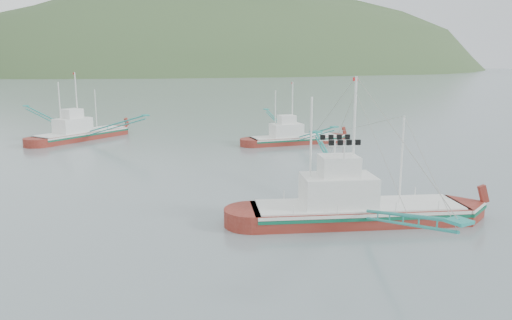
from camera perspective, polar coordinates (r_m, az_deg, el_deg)
ground at (r=36.29m, az=4.93°, el=-6.57°), size 1200.00×1200.00×0.00m
main_boat at (r=35.34m, az=11.48°, el=-3.45°), size 15.23×25.45×10.88m
bg_boat_right at (r=67.67m, az=4.35°, el=3.19°), size 12.61×21.86×8.95m
bg_boat_far at (r=75.28m, az=-19.43°, el=3.83°), size 15.29×23.74×10.24m
headland_right at (r=526.86m, az=-1.46°, el=10.15°), size 684.00×432.00×306.00m
ridge_distant at (r=590.13m, az=-26.52°, el=9.11°), size 960.00×400.00×240.00m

